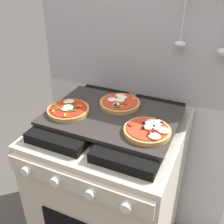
# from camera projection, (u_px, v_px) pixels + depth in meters

# --- Properties ---
(kitchen_backsplash) EXTENTS (1.10, 0.09, 1.55)m
(kitchen_backsplash) POSITION_uv_depth(u_px,v_px,m) (138.00, 106.00, 1.45)
(kitchen_backsplash) COLOR silver
(kitchen_backsplash) RESTS_ON ground_plane
(stove) EXTENTS (0.60, 0.64, 0.90)m
(stove) POSITION_uv_depth(u_px,v_px,m) (112.00, 193.00, 1.35)
(stove) COLOR beige
(stove) RESTS_ON ground_plane
(baking_tray) EXTENTS (0.54, 0.38, 0.02)m
(baking_tray) POSITION_uv_depth(u_px,v_px,m) (112.00, 116.00, 1.12)
(baking_tray) COLOR #2D2826
(baking_tray) RESTS_ON stove
(pizza_left) EXTENTS (0.18, 0.18, 0.03)m
(pizza_left) POSITION_uv_depth(u_px,v_px,m) (68.00, 110.00, 1.13)
(pizza_left) COLOR #C18947
(pizza_left) RESTS_ON baking_tray
(pizza_right) EXTENTS (0.18, 0.18, 0.03)m
(pizza_right) POSITION_uv_depth(u_px,v_px,m) (149.00, 130.00, 0.99)
(pizza_right) COLOR tan
(pizza_right) RESTS_ON baking_tray
(pizza_center) EXTENTS (0.18, 0.18, 0.03)m
(pizza_center) POSITION_uv_depth(u_px,v_px,m) (120.00, 103.00, 1.18)
(pizza_center) COLOR tan
(pizza_center) RESTS_ON baking_tray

